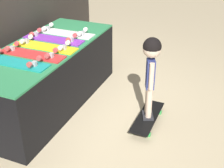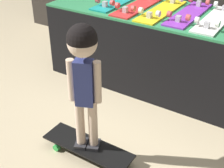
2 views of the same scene
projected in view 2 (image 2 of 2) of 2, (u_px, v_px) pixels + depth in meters
ground_plane at (132, 104)px, 2.90m from camera, size 16.00×16.00×0.00m
display_rack at (159, 48)px, 3.08m from camera, size 2.12×0.84×0.75m
skateboard_teal_on_rack at (119, 0)px, 3.13m from camera, size 0.19×0.77×0.09m
skateboard_red_on_rack at (139, 5)px, 2.98m from camera, size 0.19×0.77×0.09m
skateboard_yellow_on_rack at (162, 10)px, 2.86m from camera, size 0.19×0.77×0.09m
skateboard_purple_on_rack at (189, 13)px, 2.78m from camera, size 0.19×0.77×0.09m
skateboard_white_on_rack at (216, 19)px, 2.65m from camera, size 0.19×0.77×0.09m
skateboard_on_floor at (88, 147)px, 2.30m from camera, size 0.70×0.21×0.09m
child at (83, 67)px, 1.95m from camera, size 0.21×0.19×0.94m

